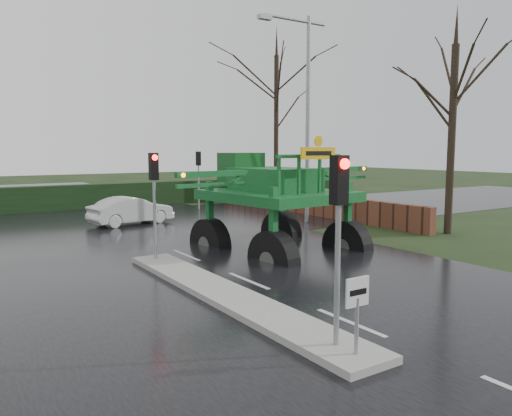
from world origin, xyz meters
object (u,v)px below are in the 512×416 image
traffic_signal_mid (154,183)px  street_light_right (303,101)px  traffic_signal_far (198,167)px  crop_sprayer (269,187)px  keep_left_sign (357,303)px  traffic_signal_near (339,210)px  white_sedan (132,224)px

traffic_signal_mid → street_light_right: street_light_right is taller
traffic_signal_far → crop_sprayer: bearing=72.2°
traffic_signal_mid → traffic_signal_far: 14.75m
keep_left_sign → traffic_signal_near: bearing=90.0°
keep_left_sign → traffic_signal_mid: (0.00, 8.99, 1.53)m
crop_sprayer → white_sedan: 10.54m
keep_left_sign → street_light_right: 17.23m
traffic_signal_mid → white_sedan: (2.19, 8.60, -2.59)m
keep_left_sign → traffic_signal_far: 22.93m
traffic_signal_near → traffic_signal_far: bearing=69.6°
traffic_signal_mid → traffic_signal_far: same height
white_sedan → street_light_right: bearing=-130.0°
traffic_signal_far → keep_left_sign: bearing=70.1°
traffic_signal_near → crop_sprayer: bearing=64.6°
traffic_signal_near → crop_sprayer: crop_sprayer is taller
traffic_signal_near → street_light_right: size_ratio=0.35×
street_light_right → white_sedan: bearing=150.7°
traffic_signal_near → traffic_signal_far: (7.80, 21.02, 0.00)m
traffic_signal_mid → street_light_right: size_ratio=0.35×
keep_left_sign → crop_sprayer: crop_sprayer is taller
traffic_signal_far → white_sedan: bearing=34.9°
traffic_signal_mid → crop_sprayer: 3.65m
traffic_signal_near → white_sedan: (2.19, 17.10, -2.59)m
traffic_signal_mid → street_light_right: bearing=25.4°
crop_sprayer → street_light_right: bearing=38.2°
traffic_signal_mid → street_light_right: (9.49, 4.51, 3.40)m
crop_sprayer → white_sedan: crop_sprayer is taller
traffic_signal_mid → crop_sprayer: bearing=-26.0°
street_light_right → crop_sprayer: size_ratio=1.10×
traffic_signal_mid → white_sedan: size_ratio=0.87×
traffic_signal_far → white_sedan: 7.31m
keep_left_sign → traffic_signal_mid: size_ratio=0.38×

